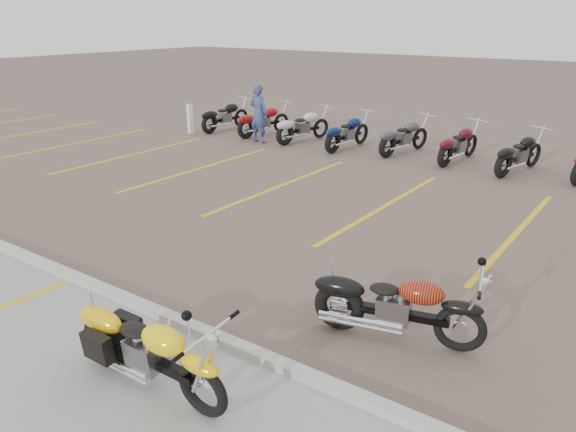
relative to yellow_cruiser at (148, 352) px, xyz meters
name	(u,v)px	position (x,y,z in m)	size (l,w,h in m)	color
ground	(271,272)	(-0.70, 3.07, -0.44)	(100.00, 100.00, 0.00)	brown
curb	(178,322)	(-0.70, 1.07, -0.38)	(60.00, 0.18, 0.12)	#ADAAA3
parking_stripes	(385,206)	(-0.70, 7.07, -0.44)	(38.00, 5.50, 0.01)	gold
yellow_cruiser	(148,352)	(0.00, 0.00, 0.00)	(2.16, 0.31, 0.89)	black
flame_cruiser	(393,308)	(1.70, 2.41, -0.01)	(2.09, 0.65, 0.88)	black
person_a	(259,114)	(-6.86, 10.54, 0.47)	(0.66, 0.44, 1.82)	navy
bollard	(190,119)	(-9.68, 10.30, 0.06)	(0.15, 0.15, 1.00)	white
bg_bike_row	(428,139)	(-1.65, 11.61, 0.11)	(15.80, 2.08, 1.10)	black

